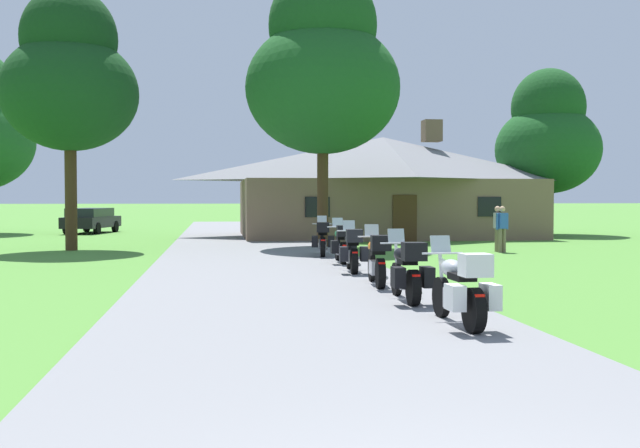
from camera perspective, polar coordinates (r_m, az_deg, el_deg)
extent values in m
plane|color=#4C8433|center=(23.48, -4.43, -2.81)|extent=(500.00, 500.00, 0.00)
cube|color=slate|center=(21.48, -4.12, -3.17)|extent=(6.40, 80.00, 0.06)
cylinder|color=black|center=(12.18, 9.16, -5.47)|extent=(0.12, 0.64, 0.64)
cylinder|color=black|center=(10.84, 11.56, -6.41)|extent=(0.17, 0.64, 0.64)
cube|color=silver|center=(11.48, 10.32, -5.63)|extent=(0.27, 0.57, 0.30)
ellipsoid|color=#B2B5BC|center=(11.68, 9.91, -3.28)|extent=(0.31, 0.53, 0.26)
cube|color=black|center=(11.25, 10.67, -3.94)|extent=(0.29, 0.53, 0.10)
cylinder|color=silver|center=(12.08, 9.23, -2.20)|extent=(0.66, 0.05, 0.03)
cylinder|color=silver|center=(12.14, 9.17, -3.79)|extent=(0.07, 0.24, 0.73)
cube|color=#B2BCC6|center=(12.16, 9.09, -1.51)|extent=(0.32, 0.12, 0.27)
sphere|color=silver|center=(12.09, 9.23, -2.86)|extent=(0.11, 0.11, 0.11)
cube|color=silver|center=(10.72, 11.68, -3.06)|extent=(0.41, 0.37, 0.32)
cube|color=red|center=(10.61, 11.99, -5.38)|extent=(0.14, 0.03, 0.06)
cylinder|color=silver|center=(11.20, 11.65, -6.66)|extent=(0.08, 0.55, 0.07)
cube|color=silver|center=(10.77, 10.17, -5.49)|extent=(0.21, 0.40, 0.36)
cube|color=silver|center=(10.96, 12.75, -5.38)|extent=(0.21, 0.40, 0.36)
cylinder|color=black|center=(14.78, 5.81, -4.15)|extent=(0.13, 0.64, 0.64)
cylinder|color=black|center=(13.38, 7.06, -4.80)|extent=(0.18, 0.64, 0.64)
cube|color=silver|center=(14.05, 6.42, -4.22)|extent=(0.28, 0.57, 0.30)
ellipsoid|color=black|center=(14.26, 6.21, -2.32)|extent=(0.32, 0.53, 0.26)
cube|color=black|center=(13.82, 6.61, -2.83)|extent=(0.30, 0.53, 0.10)
cylinder|color=silver|center=(14.68, 5.85, -1.45)|extent=(0.66, 0.05, 0.03)
cylinder|color=silver|center=(14.74, 5.81, -2.76)|extent=(0.07, 0.24, 0.73)
cube|color=#B2BCC6|center=(14.77, 5.77, -0.88)|extent=(0.32, 0.12, 0.27)
sphere|color=silver|center=(14.69, 5.85, -1.99)|extent=(0.11, 0.11, 0.11)
cube|color=black|center=(13.27, 7.12, -2.08)|extent=(0.41, 0.37, 0.32)
cube|color=red|center=(13.14, 7.28, -3.94)|extent=(0.14, 0.03, 0.06)
cylinder|color=silver|center=(13.73, 7.33, -5.04)|extent=(0.09, 0.55, 0.07)
cube|color=black|center=(13.35, 5.93, -4.03)|extent=(0.21, 0.41, 0.36)
cube|color=black|center=(13.47, 8.10, -3.99)|extent=(0.21, 0.41, 0.36)
cylinder|color=black|center=(17.23, 3.94, -3.27)|extent=(0.16, 0.65, 0.64)
cylinder|color=black|center=(15.81, 4.59, -3.75)|extent=(0.21, 0.65, 0.64)
cube|color=silver|center=(16.49, 4.26, -3.30)|extent=(0.30, 0.58, 0.30)
ellipsoid|color=orange|center=(16.71, 4.15, -1.68)|extent=(0.34, 0.54, 0.26)
cube|color=black|center=(16.27, 4.36, -2.10)|extent=(0.32, 0.54, 0.10)
cylinder|color=silver|center=(17.14, 3.96, -0.96)|extent=(0.66, 0.09, 0.03)
cylinder|color=silver|center=(17.20, 3.94, -2.08)|extent=(0.08, 0.24, 0.73)
cube|color=#B2BCC6|center=(17.23, 3.92, -0.47)|extent=(0.33, 0.13, 0.27)
sphere|color=silver|center=(17.15, 3.96, -1.42)|extent=(0.11, 0.11, 0.11)
cube|color=black|center=(15.71, 4.62, -1.44)|extent=(0.43, 0.39, 0.32)
cube|color=red|center=(15.57, 4.70, -3.01)|extent=(0.14, 0.04, 0.06)
cylinder|color=silver|center=(16.15, 4.93, -3.98)|extent=(0.11, 0.55, 0.07)
cylinder|color=black|center=(20.23, 2.21, -2.49)|extent=(0.16, 0.65, 0.64)
cylinder|color=black|center=(18.80, 2.60, -2.83)|extent=(0.21, 0.65, 0.64)
cube|color=silver|center=(19.49, 2.40, -2.49)|extent=(0.31, 0.58, 0.30)
ellipsoid|color=black|center=(19.72, 2.33, -1.12)|extent=(0.34, 0.54, 0.26)
cube|color=black|center=(19.27, 2.46, -1.46)|extent=(0.32, 0.54, 0.10)
cylinder|color=silver|center=(20.15, 2.22, -0.52)|extent=(0.66, 0.09, 0.03)
cylinder|color=silver|center=(20.21, 2.21, -1.47)|extent=(0.08, 0.24, 0.73)
cube|color=#B2BCC6|center=(20.24, 2.20, -0.11)|extent=(0.33, 0.14, 0.27)
sphere|color=silver|center=(20.16, 2.22, -0.91)|extent=(0.11, 0.11, 0.11)
cube|color=black|center=(18.71, 2.62, -0.89)|extent=(0.43, 0.39, 0.32)
cube|color=red|center=(18.57, 2.67, -2.20)|extent=(0.14, 0.04, 0.06)
cylinder|color=silver|center=(19.14, 2.93, -3.05)|extent=(0.12, 0.55, 0.07)
cube|color=black|center=(18.82, 1.80, -2.28)|extent=(0.23, 0.42, 0.36)
cube|color=black|center=(18.87, 3.37, -2.27)|extent=(0.23, 0.42, 0.36)
cylinder|color=black|center=(22.95, 1.35, -1.96)|extent=(0.14, 0.64, 0.64)
cylinder|color=black|center=(21.52, 1.81, -2.22)|extent=(0.18, 0.65, 0.64)
cube|color=silver|center=(22.21, 1.58, -1.94)|extent=(0.28, 0.57, 0.30)
ellipsoid|color=#195B33|center=(22.44, 1.50, -0.75)|extent=(0.32, 0.53, 0.26)
cube|color=black|center=(21.99, 1.64, -1.04)|extent=(0.30, 0.53, 0.10)
cylinder|color=silver|center=(22.87, 1.36, -0.22)|extent=(0.66, 0.06, 0.03)
cylinder|color=silver|center=(22.93, 1.35, -1.07)|extent=(0.07, 0.24, 0.73)
cube|color=#B2BCC6|center=(22.96, 1.33, 0.14)|extent=(0.32, 0.12, 0.27)
sphere|color=silver|center=(22.88, 1.36, -0.57)|extent=(0.11, 0.11, 0.11)
cube|color=black|center=(21.43, 1.83, -0.53)|extent=(0.41, 0.38, 0.32)
cube|color=red|center=(21.29, 1.89, -1.67)|extent=(0.14, 0.04, 0.06)
cylinder|color=silver|center=(21.86, 2.07, -2.42)|extent=(0.09, 0.55, 0.07)
cube|color=black|center=(21.53, 1.11, -1.74)|extent=(0.22, 0.41, 0.36)
cube|color=black|center=(21.59, 2.48, -1.73)|extent=(0.22, 0.41, 0.36)
cylinder|color=black|center=(25.64, 0.15, -1.55)|extent=(0.19, 0.65, 0.64)
cylinder|color=black|center=(24.20, 0.22, -1.76)|extent=(0.23, 0.65, 0.64)
cube|color=silver|center=(24.89, 0.18, -1.52)|extent=(0.32, 0.59, 0.30)
ellipsoid|color=orange|center=(25.13, 0.17, -0.46)|extent=(0.36, 0.55, 0.26)
cube|color=black|center=(24.68, 0.19, -0.71)|extent=(0.34, 0.55, 0.10)
cylinder|color=silver|center=(25.56, 0.15, 0.01)|extent=(0.66, 0.11, 0.03)
cylinder|color=silver|center=(25.62, 0.15, -0.75)|extent=(0.09, 0.24, 0.73)
cube|color=#B2BCC6|center=(25.66, 0.15, 0.33)|extent=(0.33, 0.15, 0.27)
sphere|color=silver|center=(25.57, 0.15, -0.30)|extent=(0.11, 0.11, 0.11)
cube|color=black|center=(24.12, 0.22, -0.25)|extent=(0.44, 0.40, 0.32)
cube|color=red|center=(23.97, 0.23, -1.26)|extent=(0.14, 0.05, 0.06)
cylinder|color=silver|center=(24.53, 0.53, -1.94)|extent=(0.13, 0.55, 0.07)
cube|color=black|center=(24.23, -0.40, -1.33)|extent=(0.25, 0.42, 0.36)
cube|color=black|center=(24.25, 0.83, -1.33)|extent=(0.25, 0.42, 0.36)
cube|color=brown|center=(38.39, 4.77, 1.17)|extent=(14.13, 8.97, 2.84)
pyramid|color=slate|center=(38.44, 4.78, 4.92)|extent=(14.98, 9.51, 2.20)
cube|color=brown|center=(39.17, 8.44, 6.98)|extent=(0.90, 0.90, 1.10)
cube|color=#472D19|center=(34.01, 6.42, 0.43)|extent=(1.10, 0.08, 2.10)
cube|color=black|center=(33.25, -0.20, 1.29)|extent=(1.10, 0.06, 0.90)
cube|color=black|center=(35.18, 12.68, 1.28)|extent=(1.10, 0.06, 0.90)
cylinder|color=#75664C|center=(28.27, 13.21, -1.17)|extent=(0.14, 0.14, 0.86)
cylinder|color=#75664C|center=(28.09, 13.31, -1.19)|extent=(0.14, 0.14, 0.86)
cube|color=gray|center=(28.15, 13.27, 0.26)|extent=(0.25, 0.38, 0.56)
cylinder|color=gray|center=(28.37, 13.14, 0.23)|extent=(0.09, 0.09, 0.58)
cylinder|color=gray|center=(27.93, 13.40, 0.20)|extent=(0.09, 0.09, 0.58)
sphere|color=tan|center=(28.14, 13.28, 1.11)|extent=(0.21, 0.21, 0.21)
cylinder|color=#75664C|center=(27.93, 13.73, -1.22)|extent=(0.14, 0.14, 0.86)
cylinder|color=#75664C|center=(27.81, 13.46, -1.23)|extent=(0.14, 0.14, 0.86)
cube|color=#2D56AD|center=(27.84, 13.61, 0.24)|extent=(0.41, 0.33, 0.56)
cylinder|color=#2D56AD|center=(28.00, 13.96, 0.20)|extent=(0.09, 0.09, 0.58)
cylinder|color=#2D56AD|center=(27.69, 13.25, 0.19)|extent=(0.09, 0.09, 0.58)
sphere|color=tan|center=(27.83, 13.61, 1.10)|extent=(0.21, 0.21, 0.21)
cylinder|color=#422D19|center=(42.03, 16.80, 1.28)|extent=(0.44, 0.44, 3.03)
ellipsoid|color=#194C1E|center=(42.11, 16.84, 5.42)|extent=(5.53, 5.53, 4.70)
ellipsoid|color=#16441B|center=(42.30, 16.87, 8.41)|extent=(3.87, 3.87, 4.15)
cylinder|color=#422D19|center=(29.56, 0.21, 2.63)|extent=(0.44, 0.44, 4.59)
ellipsoid|color=#194C1E|center=(29.86, 0.21, 10.23)|extent=(6.04, 6.04, 5.13)
ellipsoid|color=#16441B|center=(30.31, 0.21, 14.76)|extent=(4.23, 4.23, 4.53)
cylinder|color=#422D19|center=(29.70, -18.31, 2.41)|extent=(0.44, 0.44, 4.47)
ellipsoid|color=#143D19|center=(29.95, -18.39, 9.36)|extent=(5.05, 5.05, 4.29)
ellipsoid|color=#123716|center=(30.28, -18.43, 13.15)|extent=(3.53, 3.53, 3.79)
cube|color=black|center=(44.04, -16.88, 0.15)|extent=(2.75, 4.88, 0.60)
cube|color=black|center=(43.84, -16.98, 0.84)|extent=(2.25, 3.48, 0.48)
cylinder|color=black|center=(45.69, -17.23, -0.17)|extent=(0.35, 0.67, 0.64)
cylinder|color=black|center=(45.10, -15.22, -0.18)|extent=(0.35, 0.67, 0.64)
cylinder|color=black|center=(43.04, -18.61, -0.31)|extent=(0.35, 0.67, 0.64)
cylinder|color=black|center=(42.42, -16.50, -0.32)|extent=(0.35, 0.67, 0.64)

